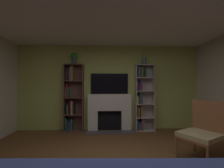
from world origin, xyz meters
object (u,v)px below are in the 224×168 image
at_px(tv, 109,84).
at_px(bookshelf_left, 72,98).
at_px(fireplace, 110,111).
at_px(armchair, 203,130).
at_px(potted_plant, 74,58).
at_px(bookshelf_right, 142,98).
at_px(vase_with_flowers, 144,61).

bearing_deg(tv, bookshelf_left, -175.88).
relative_size(fireplace, tv, 1.22).
bearing_deg(armchair, potted_plant, 145.04).
bearing_deg(tv, bookshelf_right, -5.47).
relative_size(vase_with_flowers, armchair, 0.34).
relative_size(bookshelf_left, vase_with_flowers, 5.46).
xyz_separation_m(fireplace, bookshelf_right, (1.00, -0.00, 0.40)).
bearing_deg(bookshelf_left, fireplace, -0.68).
xyz_separation_m(tv, vase_with_flowers, (1.07, -0.12, 0.71)).
height_order(fireplace, tv, tv).
xyz_separation_m(bookshelf_right, potted_plant, (-2.07, -0.02, 1.20)).
height_order(potted_plant, vase_with_flowers, vase_with_flowers).
height_order(tv, vase_with_flowers, vase_with_flowers).
bearing_deg(potted_plant, bookshelf_left, 147.50).
xyz_separation_m(fireplace, bookshelf_left, (-1.13, 0.01, 0.40)).
height_order(fireplace, potted_plant, potted_plant).
bearing_deg(vase_with_flowers, fireplace, 178.76).
xyz_separation_m(potted_plant, vase_with_flowers, (2.14, 0.00, -0.07)).
distance_m(potted_plant, armchair, 3.75).
relative_size(fireplace, bookshelf_right, 0.70).
bearing_deg(bookshelf_left, vase_with_flowers, -0.95).
relative_size(tv, armchair, 1.07).
distance_m(fireplace, tv, 0.84).
bearing_deg(fireplace, vase_with_flowers, -1.24).
distance_m(bookshelf_right, armchair, 2.12).
height_order(bookshelf_left, potted_plant, potted_plant).
xyz_separation_m(bookshelf_right, vase_with_flowers, (0.07, -0.02, 1.13)).
bearing_deg(tv, armchair, -50.52).
bearing_deg(armchair, fireplace, 130.82).
height_order(tv, potted_plant, potted_plant).
bearing_deg(vase_with_flowers, bookshelf_left, 179.05).
xyz_separation_m(vase_with_flowers, armchair, (0.62, -1.93, -1.60)).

